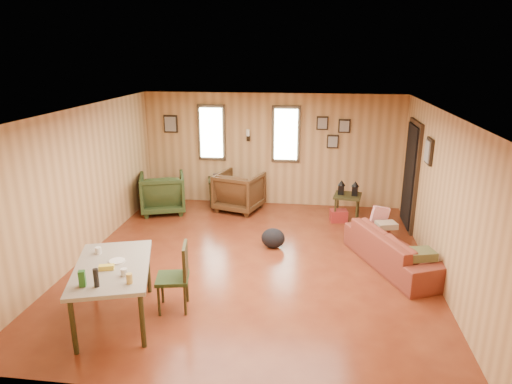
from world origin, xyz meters
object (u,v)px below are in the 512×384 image
Objects in this scene: recliner_brown at (239,190)px; recliner_green at (163,191)px; end_table at (221,187)px; sofa at (396,243)px; dining_table at (112,271)px; side_table at (348,194)px.

recliner_green is at bearing 28.82° from recliner_brown.
sofa is at bearing -38.67° from end_table.
sofa is 4.20m from dining_table.
sofa is 2.06m from side_table.
recliner_brown is 1.29× the size of end_table.
recliner_brown reaches higher than end_table.
sofa is 4.83m from recliner_green.
sofa is 2.41× the size of side_table.
side_table is at bearing 161.05° from recliner_green.
side_table is 0.50× the size of dining_table.
dining_table is at bearing 94.84° from sofa.
sofa is at bearing 11.20° from dining_table.
dining_table is (0.72, -3.98, 0.22)m from recliner_green.
dining_table reaches higher than recliner_brown.
recliner_brown is at bearing 171.14° from side_table.
recliner_green reaches higher than sofa.
recliner_green is (-1.56, -0.32, 0.00)m from recliner_brown.
recliner_brown is at bearing 173.05° from recliner_green.
dining_table reaches higher than recliner_green.
recliner_brown is at bearing 61.61° from dining_table.
end_table is at bearing -19.45° from recliner_brown.
sofa is 4.23m from end_table.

